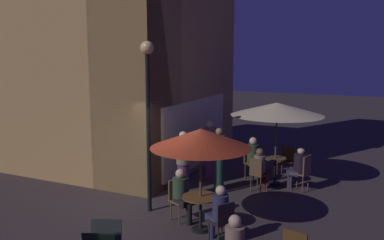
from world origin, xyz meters
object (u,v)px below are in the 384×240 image
object	(u,v)px
cafe_table_0	(201,205)
cafe_chair_1	(223,219)
cafe_chair_3	(286,159)
patron_standing_9	(210,150)
patron_standing_8	(183,165)
cafe_chair_4	(250,160)
patron_seated_1	(219,210)
cafe_table_1	(275,167)
street_lamp_near_corner	(148,97)
patio_umbrella_0	(201,139)
patron_seated_3	(254,156)
patron_standing_7	(219,159)
patron_seated_2	(299,166)
cafe_chair_0	(178,196)
patron_seated_0	(182,192)
patio_umbrella_1	(277,109)
cafe_chair_5	(257,172)
patron_seated_4	(261,167)
cafe_chair_2	(304,170)

from	to	relation	value
cafe_table_0	cafe_chair_1	bearing A→B (deg)	-122.89
cafe_chair_3	patron_standing_9	size ratio (longest dim) A/B	0.54
cafe_table_0	patron_standing_8	xyz separation A→B (m)	(1.68, 1.25, 0.31)
cafe_chair_4	patron_seated_1	size ratio (longest dim) A/B	0.76
cafe_table_1	cafe_chair_3	size ratio (longest dim) A/B	0.84
street_lamp_near_corner	patio_umbrella_0	size ratio (longest dim) A/B	1.81
cafe_chair_1	patron_seated_3	world-z (taller)	patron_seated_3
patron_seated_1	patron_standing_8	size ratio (longest dim) A/B	0.68
patron_seated_1	patron_standing_7	distance (m)	3.16
patio_umbrella_0	patron_seated_2	size ratio (longest dim) A/B	1.83
cafe_chair_0	patron_seated_0	world-z (taller)	patron_seated_0
cafe_table_0	patio_umbrella_0	bearing A→B (deg)	0.00
cafe_chair_1	patron_standing_9	world-z (taller)	patron_standing_9
patron_seated_3	patron_standing_8	bearing A→B (deg)	-97.45
patron_seated_1	patron_standing_9	distance (m)	4.24
patio_umbrella_1	cafe_chair_1	bearing A→B (deg)	-179.48
patron_standing_7	patron_standing_9	size ratio (longest dim) A/B	1.00
patio_umbrella_1	patron_seated_1	world-z (taller)	patio_umbrella_1
patio_umbrella_1	street_lamp_near_corner	bearing A→B (deg)	145.98
patio_umbrella_0	cafe_chair_5	size ratio (longest dim) A/B	2.34
street_lamp_near_corner	patio_umbrella_1	distance (m)	3.97
cafe_chair_3	patron_seated_1	size ratio (longest dim) A/B	0.78
cafe_chair_5	patron_standing_9	size ratio (longest dim) A/B	0.54
patron_seated_0	patron_seated_4	xyz separation A→B (m)	(2.79, -0.99, -0.01)
cafe_chair_5	patron_seated_1	xyz separation A→B (m)	(-3.27, -0.18, 0.11)
cafe_chair_3	patron_seated_2	xyz separation A→B (m)	(-1.01, -0.56, 0.12)
cafe_chair_2	patron_seated_2	distance (m)	0.18
cafe_table_0	patron_seated_4	distance (m)	3.08
cafe_chair_0	patron_seated_3	xyz separation A→B (m)	(3.68, -0.65, 0.16)
cafe_chair_1	patron_seated_2	world-z (taller)	patron_seated_2
cafe_table_1	cafe_chair_2	xyz separation A→B (m)	(-0.23, -0.84, 0.07)
patron_seated_0	patron_standing_9	bearing A→B (deg)	126.32
cafe_table_1	cafe_chair_1	xyz separation A→B (m)	(-4.18, -0.04, 0.01)
patron_seated_3	patron_standing_9	distance (m)	1.32
street_lamp_near_corner	patron_standing_9	xyz separation A→B (m)	(2.97, -0.30, -1.87)
cafe_chair_0	cafe_chair_3	xyz separation A→B (m)	(4.25, -1.48, 0.01)
patron_seated_2	patron_standing_9	size ratio (longest dim) A/B	0.69
cafe_table_1	patron_seated_0	distance (m)	3.70
cafe_chair_4	patron_standing_7	size ratio (longest dim) A/B	0.52
cafe_chair_4	patron_seated_1	world-z (taller)	patron_seated_1
cafe_chair_0	patron_standing_9	size ratio (longest dim) A/B	0.53
cafe_chair_0	cafe_chair_5	size ratio (longest dim) A/B	0.98
cafe_chair_3	patron_standing_8	world-z (taller)	patron_standing_8
street_lamp_near_corner	patio_umbrella_1	world-z (taller)	street_lamp_near_corner
cafe_chair_3	cafe_chair_4	distance (m)	1.10
street_lamp_near_corner	cafe_chair_1	xyz separation A→B (m)	(-0.93, -2.24, -2.21)
cafe_chair_5	patron_seated_3	xyz separation A→B (m)	(1.09, 0.43, 0.15)
street_lamp_near_corner	cafe_chair_5	xyz separation A→B (m)	(2.41, -1.93, -2.18)
cafe_chair_0	cafe_chair_2	xyz separation A→B (m)	(3.20, -2.18, 0.04)
cafe_chair_1	patron_seated_4	size ratio (longest dim) A/B	0.74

